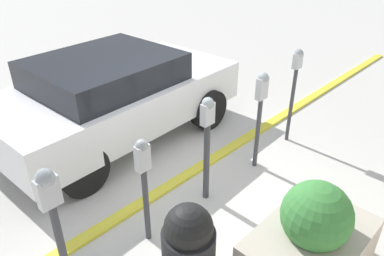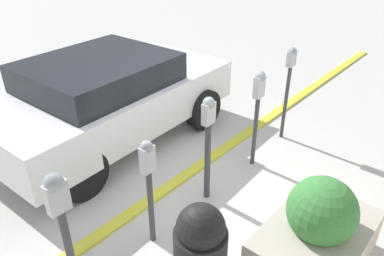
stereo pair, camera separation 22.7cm
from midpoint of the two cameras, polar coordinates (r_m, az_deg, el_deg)
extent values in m
plane|color=beige|center=(5.28, 0.21, -8.25)|extent=(40.00, 40.00, 0.00)
cube|color=gold|center=(5.31, -0.42, -7.71)|extent=(14.92, 0.16, 0.04)
cylinder|color=#38383D|center=(3.78, -17.44, -17.52)|extent=(0.07, 0.07, 1.10)
cube|color=#B7B7BC|center=(3.32, -19.22, -9.24)|extent=(0.19, 0.09, 0.29)
sphere|color=gray|center=(3.24, -19.64, -7.21)|extent=(0.16, 0.16, 0.16)
cylinder|color=#38383D|center=(4.19, -5.42, -11.69)|extent=(0.07, 0.07, 0.96)
cube|color=#B7B7BC|center=(3.81, -5.85, -4.56)|extent=(0.15, 0.09, 0.29)
sphere|color=gray|center=(3.73, -5.97, -2.69)|extent=(0.13, 0.13, 0.13)
cylinder|color=#38383D|center=(4.72, 3.61, -5.26)|extent=(0.08, 0.08, 1.09)
cube|color=#B7B7BC|center=(4.36, 3.88, 2.14)|extent=(0.17, 0.09, 0.27)
sphere|color=gray|center=(4.30, 3.94, 3.75)|extent=(0.14, 0.14, 0.14)
cylinder|color=#38383D|center=(5.41, 11.14, -0.87)|extent=(0.06, 0.06, 1.09)
cube|color=#B7B7BC|center=(5.10, 11.88, 5.91)|extent=(0.18, 0.09, 0.30)
sphere|color=gray|center=(5.05, 12.06, 7.49)|extent=(0.15, 0.15, 0.15)
cylinder|color=#38383D|center=(6.17, 15.90, 3.30)|extent=(0.06, 0.06, 1.25)
cube|color=#B7B7BC|center=(5.90, 16.88, 9.75)|extent=(0.16, 0.09, 0.23)
sphere|color=gray|center=(5.86, 17.04, 10.80)|extent=(0.14, 0.14, 0.14)
cube|color=#B2A899|center=(4.25, 18.93, -17.23)|extent=(1.39, 0.91, 0.49)
sphere|color=#387A38|center=(3.93, 20.05, -12.45)|extent=(0.69, 0.69, 0.69)
cube|color=silver|center=(6.15, -10.41, 4.38)|extent=(4.06, 2.11, 0.65)
cube|color=black|center=(5.86, -12.13, 8.58)|extent=(2.14, 1.80, 0.41)
cylinder|color=black|center=(6.44, 3.53, 2.86)|extent=(0.70, 0.23, 0.70)
cylinder|color=black|center=(7.62, -6.85, 7.03)|extent=(0.70, 0.23, 0.70)
cylinder|color=black|center=(5.07, -15.10, -6.29)|extent=(0.70, 0.23, 0.70)
cylinder|color=black|center=(6.50, -23.70, 0.48)|extent=(0.70, 0.23, 0.70)
sphere|color=black|center=(3.19, 1.57, -15.00)|extent=(0.42, 0.42, 0.42)
camera|label=1|loc=(0.11, 91.39, -0.78)|focal=35.00mm
camera|label=2|loc=(0.11, -88.61, 0.78)|focal=35.00mm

